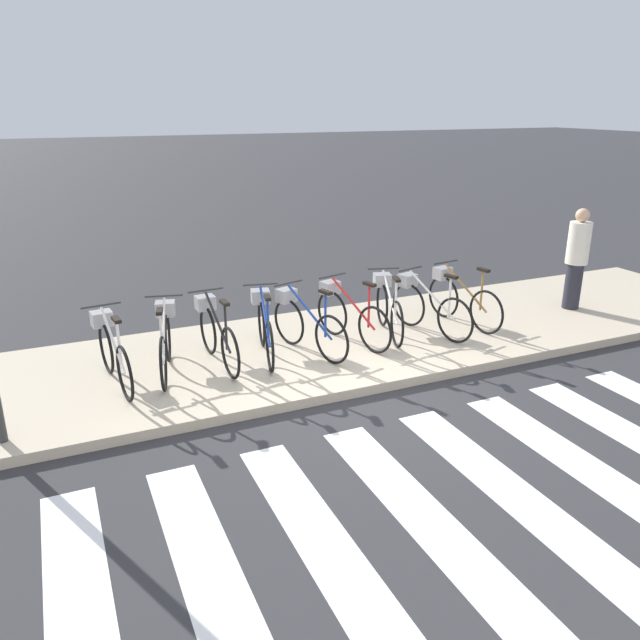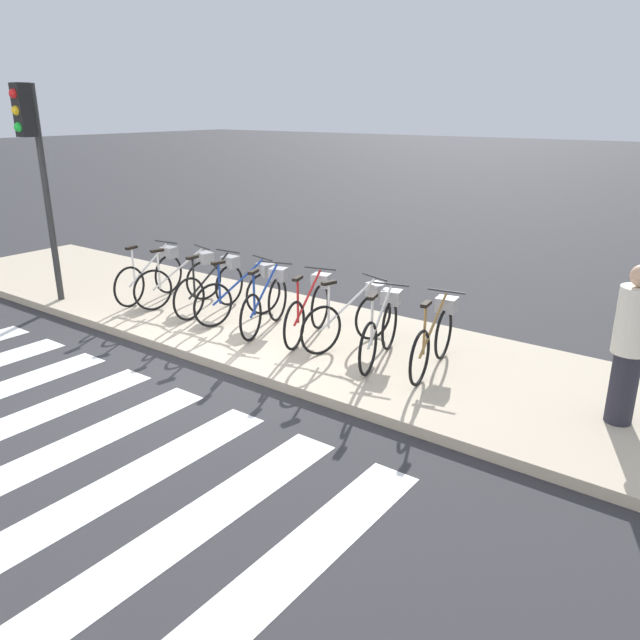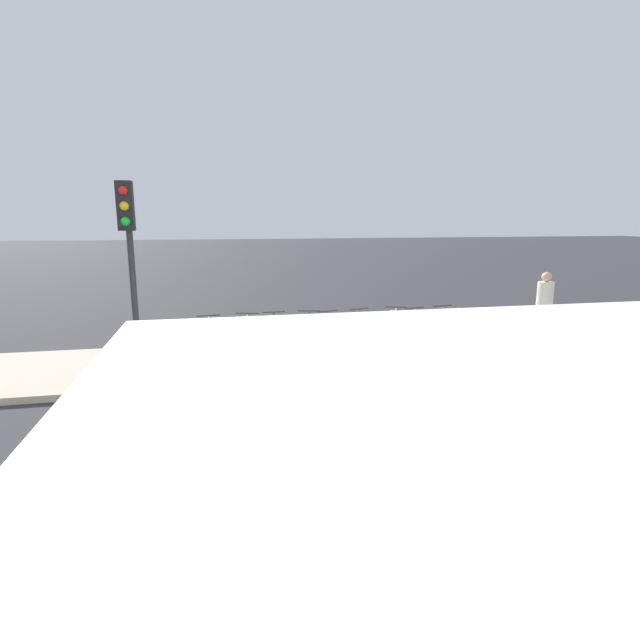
% 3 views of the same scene
% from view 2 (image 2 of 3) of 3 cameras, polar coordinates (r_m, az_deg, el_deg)
% --- Properties ---
extents(ground_plane, '(120.00, 120.00, 0.00)m').
position_cam_2_polar(ground_plane, '(7.99, -10.56, -4.14)').
color(ground_plane, '#2D2D30').
extents(sidewalk, '(14.74, 2.88, 0.12)m').
position_cam_2_polar(sidewalk, '(8.93, -3.87, -0.92)').
color(sidewalk, '#B7A88E').
rests_on(sidewalk, ground_plane).
extents(parked_bicycle_0, '(0.46, 1.51, 0.94)m').
position_cam_2_polar(parked_bicycle_0, '(10.44, -14.98, 4.18)').
color(parked_bicycle_0, black).
rests_on(parked_bicycle_0, sidewalk).
extents(parked_bicycle_1, '(0.53, 1.48, 0.94)m').
position_cam_2_polar(parked_bicycle_1, '(10.02, -12.31, 3.78)').
color(parked_bicycle_1, black).
rests_on(parked_bicycle_1, sidewalk).
extents(parked_bicycle_2, '(0.46, 1.52, 0.94)m').
position_cam_2_polar(parked_bicycle_2, '(9.58, -9.67, 3.26)').
color(parked_bicycle_2, black).
rests_on(parked_bicycle_2, sidewalk).
extents(parked_bicycle_3, '(0.50, 1.49, 0.94)m').
position_cam_2_polar(parked_bicycle_3, '(9.13, -6.94, 2.62)').
color(parked_bicycle_3, black).
rests_on(parked_bicycle_3, sidewalk).
extents(parked_bicycle_4, '(0.58, 1.47, 0.94)m').
position_cam_2_polar(parked_bicycle_4, '(8.73, -4.82, 1.91)').
color(parked_bicycle_4, black).
rests_on(parked_bicycle_4, sidewalk).
extents(parked_bicycle_5, '(0.54, 1.48, 0.94)m').
position_cam_2_polar(parked_bicycle_5, '(8.38, -0.87, 1.26)').
color(parked_bicycle_5, black).
rests_on(parked_bicycle_5, sidewalk).
extents(parked_bicycle_6, '(0.57, 1.47, 0.94)m').
position_cam_2_polar(parked_bicycle_6, '(8.07, 3.12, 0.51)').
color(parked_bicycle_6, black).
rests_on(parked_bicycle_6, sidewalk).
extents(parked_bicycle_7, '(0.54, 1.48, 0.94)m').
position_cam_2_polar(parked_bicycle_7, '(7.66, 5.68, -0.57)').
color(parked_bicycle_7, black).
rests_on(parked_bicycle_7, sidewalk).
extents(parked_bicycle_8, '(0.46, 1.51, 0.94)m').
position_cam_2_polar(parked_bicycle_8, '(7.47, 10.49, -1.33)').
color(parked_bicycle_8, black).
rests_on(parked_bicycle_8, sidewalk).
extents(pedestrian, '(0.34, 0.34, 1.60)m').
position_cam_2_polar(pedestrian, '(6.63, 26.53, -1.88)').
color(pedestrian, '#23232D').
rests_on(pedestrian, sidewalk).
extents(traffic_light, '(0.24, 0.40, 3.29)m').
position_cam_2_polar(traffic_light, '(10.52, -24.76, 14.06)').
color(traffic_light, '#2D2D2D').
rests_on(traffic_light, sidewalk).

